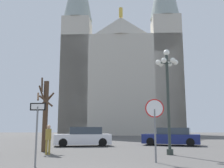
% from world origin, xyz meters
% --- Properties ---
extents(cathedral, '(22.11, 11.05, 37.00)m').
position_xyz_m(cathedral, '(2.30, 40.11, 12.37)').
color(cathedral, '#BCB5A5').
rests_on(cathedral, ground).
extents(stop_sign, '(0.82, 0.09, 2.71)m').
position_xyz_m(stop_sign, '(2.72, 3.77, 1.92)').
color(stop_sign, slate).
rests_on(stop_sign, ground).
extents(one_way_arrow_sign, '(0.62, 0.07, 2.43)m').
position_xyz_m(one_way_arrow_sign, '(-2.04, 2.48, 1.55)').
color(one_way_arrow_sign, slate).
rests_on(one_way_arrow_sign, ground).
extents(street_lamp, '(1.30, 1.17, 5.93)m').
position_xyz_m(street_lamp, '(3.98, 6.88, 3.89)').
color(street_lamp, '#2D3833').
rests_on(street_lamp, ground).
extents(bare_tree, '(1.21, 1.18, 4.63)m').
position_xyz_m(bare_tree, '(-3.37, 8.48, 2.37)').
color(bare_tree, '#473323').
rests_on(bare_tree, ground).
extents(parked_car_near_navy, '(4.90, 3.23, 1.43)m').
position_xyz_m(parked_car_near_navy, '(5.65, 13.94, 0.68)').
color(parked_car_near_navy, navy).
rests_on(parked_car_near_navy, ground).
extents(parked_car_far_white, '(4.63, 2.52, 1.48)m').
position_xyz_m(parked_car_far_white, '(-1.51, 13.10, 0.70)').
color(parked_car_far_white, silver).
rests_on(parked_car_far_white, ground).
extents(pedestrian_standing, '(0.32, 0.32, 1.61)m').
position_xyz_m(pedestrian_standing, '(-2.69, 6.84, 0.97)').
color(pedestrian_standing, olive).
rests_on(pedestrian_standing, ground).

